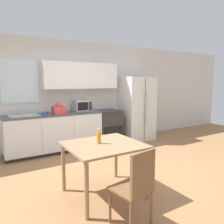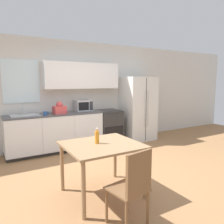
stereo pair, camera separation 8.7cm
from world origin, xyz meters
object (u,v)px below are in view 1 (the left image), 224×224
(oven_range, at_px, (107,127))
(drink_bottle, at_px, (99,137))
(refrigerator, at_px, (136,108))
(microwave, at_px, (82,106))
(dining_table, at_px, (104,151))
(coffee_mug, at_px, (45,113))
(dining_chair_near, at_px, (137,184))

(oven_range, height_order, drink_bottle, drink_bottle)
(refrigerator, bearing_deg, oven_range, 176.76)
(microwave, distance_m, dining_table, 2.62)
(coffee_mug, bearing_deg, refrigerator, 2.03)
(oven_range, relative_size, dining_table, 0.86)
(dining_table, relative_size, drink_bottle, 4.68)
(refrigerator, relative_size, dining_chair_near, 1.94)
(microwave, height_order, coffee_mug, microwave)
(oven_range, xyz_separation_m, drink_bottle, (-1.47, -2.29, 0.42))
(dining_table, distance_m, drink_bottle, 0.22)
(refrigerator, distance_m, drink_bottle, 3.30)
(oven_range, relative_size, coffee_mug, 7.31)
(dining_table, bearing_deg, drink_bottle, 127.73)
(microwave, xyz_separation_m, coffee_mug, (-1.03, -0.27, -0.09))
(oven_range, relative_size, microwave, 2.14)
(microwave, xyz_separation_m, drink_bottle, (-0.80, -2.41, -0.19))
(coffee_mug, height_order, dining_table, coffee_mug)
(drink_bottle, bearing_deg, oven_range, 57.26)
(dining_table, height_order, drink_bottle, drink_bottle)
(oven_range, distance_m, drink_bottle, 2.76)
(oven_range, height_order, microwave, microwave)
(microwave, height_order, dining_chair_near, microwave)
(dining_chair_near, bearing_deg, refrigerator, 42.84)
(dining_chair_near, bearing_deg, microwave, 66.78)
(refrigerator, relative_size, drink_bottle, 7.93)
(dining_table, bearing_deg, coffee_mug, 97.00)
(oven_range, relative_size, refrigerator, 0.50)
(drink_bottle, bearing_deg, coffee_mug, 95.94)
(oven_range, xyz_separation_m, dining_chair_near, (-1.48, -3.21, 0.08))
(oven_range, xyz_separation_m, dining_table, (-1.43, -2.35, 0.22))
(refrigerator, distance_m, dining_table, 3.32)
(dining_table, bearing_deg, oven_range, 58.79)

